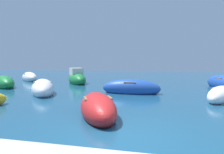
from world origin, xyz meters
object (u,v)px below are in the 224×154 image
moored_boat_0 (131,88)px  moored_boat_7 (98,108)px  moored_boat_1 (29,77)px  moored_boat_2 (43,88)px  moored_boat_4 (77,79)px  moored_boat_8 (221,95)px  moored_boat_6 (4,83)px

moored_boat_0 → moored_boat_7: size_ratio=1.08×
moored_boat_1 → moored_boat_2: moored_boat_2 is taller
moored_boat_1 → moored_boat_7: bearing=177.1°
moored_boat_0 → moored_boat_7: (-0.47, -6.05, -0.02)m
moored_boat_0 → moored_boat_7: bearing=-92.6°
moored_boat_2 → moored_boat_7: moored_boat_2 is taller
moored_boat_1 → moored_boat_2: bearing=173.5°
moored_boat_4 → moored_boat_8: moored_boat_4 is taller
moored_boat_0 → moored_boat_8: moored_boat_0 is taller
moored_boat_2 → moored_boat_8: (10.86, 0.15, -0.07)m
moored_boat_1 → moored_boat_7: 17.53m
moored_boat_1 → moored_boat_4: (6.48, -1.70, 0.13)m
moored_boat_2 → moored_boat_6: moored_boat_6 is taller
moored_boat_2 → moored_boat_0: bearing=-108.3°
moored_boat_4 → moored_boat_7: bearing=-8.5°
moored_boat_7 → moored_boat_8: size_ratio=1.00×
moored_boat_4 → moored_boat_7: size_ratio=1.10×
moored_boat_2 → moored_boat_4: 6.51m
moored_boat_2 → moored_boat_4: (-0.32, 6.50, 0.13)m
moored_boat_0 → moored_boat_6: (-10.76, 0.87, 0.01)m
moored_boat_0 → moored_boat_7: moored_boat_0 is taller
moored_boat_2 → moored_boat_8: moored_boat_2 is taller
moored_boat_6 → moored_boat_8: size_ratio=1.04×
moored_boat_6 → moored_boat_0: bearing=34.7°
moored_boat_4 → moored_boat_8: size_ratio=1.09×
moored_boat_2 → moored_boat_7: 6.93m
moored_boat_0 → moored_boat_1: 14.18m
moored_boat_6 → moored_boat_8: bearing=31.4°
moored_boat_8 → moored_boat_6: bearing=-70.9°
moored_boat_6 → moored_boat_7: size_ratio=1.04×
moored_boat_0 → moored_boat_8: 5.34m
moored_boat_2 → moored_boat_4: bearing=-30.1°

